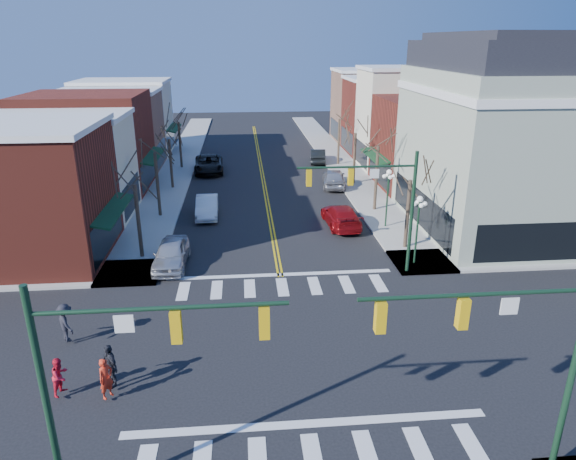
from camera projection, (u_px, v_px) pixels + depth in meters
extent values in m
plane|color=black|center=(294.00, 351.00, 22.49)|extent=(160.00, 160.00, 0.00)
cube|color=#9E9B93|center=(158.00, 212.00, 40.39)|extent=(3.50, 70.00, 0.15)
cube|color=#9E9B93|center=(375.00, 206.00, 41.88)|extent=(3.50, 70.00, 0.15)
cube|color=maroon|center=(17.00, 196.00, 30.75)|extent=(10.00, 8.50, 8.00)
cube|color=beige|center=(60.00, 170.00, 38.08)|extent=(10.00, 7.00, 7.50)
cube|color=maroon|center=(89.00, 143.00, 45.37)|extent=(10.00, 9.00, 8.50)
cube|color=#9D6F57|center=(111.00, 131.00, 53.20)|extent=(10.00, 7.50, 7.80)
cube|color=beige|center=(126.00, 119.00, 60.36)|extent=(10.00, 8.00, 8.20)
cube|color=maroon|center=(435.00, 143.00, 46.46)|extent=(10.00, 8.50, 8.00)
cube|color=beige|center=(409.00, 120.00, 53.35)|extent=(10.00, 7.00, 10.00)
cube|color=maroon|center=(389.00, 117.00, 60.61)|extent=(10.00, 8.00, 8.50)
cube|color=#9D6F57|center=(373.00, 107.00, 67.99)|extent=(10.00, 8.00, 9.00)
cube|color=#97A18B|center=(510.00, 152.00, 35.52)|extent=(12.00, 14.00, 11.00)
cube|color=white|center=(519.00, 91.00, 34.09)|extent=(12.25, 14.25, 0.50)
cube|color=black|center=(524.00, 55.00, 33.29)|extent=(11.40, 13.40, 1.80)
cube|color=black|center=(527.00, 37.00, 32.91)|extent=(9.80, 11.80, 0.60)
cylinder|color=#14331E|center=(47.00, 406.00, 13.70)|extent=(0.20, 0.20, 7.20)
cylinder|color=#14331E|center=(162.00, 308.00, 13.00)|extent=(6.50, 0.12, 0.12)
cube|color=gold|center=(176.00, 327.00, 13.22)|extent=(0.28, 0.28, 0.90)
cube|color=gold|center=(264.00, 323.00, 13.41)|extent=(0.28, 0.28, 0.90)
cylinder|color=#14331E|center=(572.00, 376.00, 14.96)|extent=(0.20, 0.20, 7.20)
cylinder|color=#14331E|center=(477.00, 295.00, 13.71)|extent=(6.50, 0.12, 0.12)
cube|color=gold|center=(463.00, 313.00, 13.87)|extent=(0.28, 0.28, 0.90)
cube|color=gold|center=(380.00, 317.00, 13.68)|extent=(0.28, 0.28, 0.90)
cylinder|color=#14331E|center=(412.00, 214.00, 28.78)|extent=(0.20, 0.20, 7.20)
cylinder|color=#14331E|center=(357.00, 167.00, 27.53)|extent=(6.50, 0.12, 0.12)
cube|color=gold|center=(351.00, 177.00, 27.69)|extent=(0.28, 0.28, 0.90)
cube|color=gold|center=(309.00, 178.00, 27.50)|extent=(0.28, 0.28, 0.90)
cylinder|color=#14331E|center=(417.00, 234.00, 30.43)|extent=(0.12, 0.12, 4.00)
sphere|color=white|center=(420.00, 199.00, 29.68)|extent=(0.36, 0.36, 0.36)
cylinder|color=#14331E|center=(387.00, 202.00, 36.50)|extent=(0.12, 0.12, 4.00)
sphere|color=white|center=(389.00, 172.00, 35.75)|extent=(0.36, 0.36, 0.36)
cylinder|color=#382B21|center=(139.00, 222.00, 31.22)|extent=(0.24, 0.24, 4.76)
cylinder|color=#382B21|center=(158.00, 185.00, 38.64)|extent=(0.24, 0.24, 5.04)
cylinder|color=#382B21|center=(171.00, 164.00, 46.20)|extent=(0.24, 0.24, 4.55)
cylinder|color=#382B21|center=(180.00, 145.00, 53.60)|extent=(0.24, 0.24, 4.90)
cylinder|color=#382B21|center=(407.00, 215.00, 32.67)|extent=(0.24, 0.24, 4.62)
cylinder|color=#382B21|center=(376.00, 179.00, 40.04)|extent=(0.24, 0.24, 5.18)
cylinder|color=#382B21|center=(354.00, 159.00, 47.57)|extent=(0.24, 0.24, 4.83)
cylinder|color=#382B21|center=(339.00, 142.00, 55.02)|extent=(0.24, 0.24, 4.97)
imported|color=silver|center=(171.00, 254.00, 30.65)|extent=(2.02, 4.75, 1.60)
imported|color=white|center=(207.00, 207.00, 39.41)|extent=(1.75, 4.70, 1.54)
imported|color=black|center=(209.00, 164.00, 52.60)|extent=(3.13, 6.28, 1.71)
imported|color=maroon|center=(341.00, 216.00, 37.30)|extent=(2.45, 5.45, 1.55)
imported|color=#AAAAAE|center=(334.00, 178.00, 47.30)|extent=(2.63, 5.21, 1.70)
imported|color=black|center=(318.00, 156.00, 56.82)|extent=(2.17, 4.72, 1.50)
imported|color=red|center=(106.00, 378.00, 19.08)|extent=(0.68, 0.71, 1.64)
imported|color=red|center=(60.00, 376.00, 19.30)|extent=(0.80, 0.90, 1.53)
imported|color=black|center=(110.00, 365.00, 19.69)|extent=(1.00, 1.11, 1.82)
imported|color=black|center=(66.00, 323.00, 22.67)|extent=(1.23, 1.33, 1.80)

